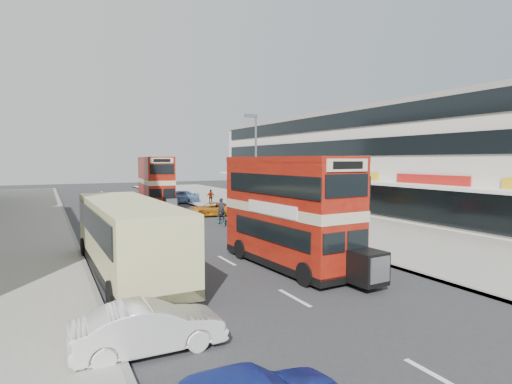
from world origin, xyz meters
TOP-DOWN VIEW (x-y plane):
  - ground at (0.00, 0.00)m, footprint 160.00×160.00m
  - road_surface at (0.00, 20.00)m, footprint 12.00×90.00m
  - pavement_right at (12.00, 20.00)m, footprint 12.00×90.00m
  - kerb_left at (-6.10, 20.00)m, footprint 0.20×90.00m
  - kerb_right at (6.10, 20.00)m, footprint 0.20×90.00m
  - commercial_row at (19.95, 22.00)m, footprint 9.90×46.20m
  - street_lamp at (6.52, 18.00)m, footprint 1.00×0.20m
  - bus_main at (2.05, 5.73)m, footprint 2.86×8.67m
  - bus_second at (2.06, 30.52)m, footprint 3.06×9.01m
  - coach at (-4.57, 7.72)m, footprint 2.98×10.76m
  - car_left_front at (-5.37, 0.20)m, footprint 3.76×1.35m
  - car_right_a at (5.11, 14.36)m, footprint 4.42×2.06m
  - car_right_b at (5.02, 23.07)m, footprint 4.46×2.50m
  - car_right_c at (5.38, 34.17)m, footprint 4.40×1.79m
  - pedestrian_near at (8.09, 14.07)m, footprint 0.69×0.48m
  - pedestrian_far at (7.77, 30.72)m, footprint 0.92×0.43m
  - cyclist at (3.90, 18.18)m, footprint 0.69×1.84m

SIDE VIEW (x-z plane):
  - ground at x=0.00m, z-range 0.00..0.00m
  - road_surface at x=0.00m, z-range 0.00..0.01m
  - pavement_right at x=12.00m, z-range 0.00..0.15m
  - kerb_left at x=-6.10m, z-range -0.01..0.15m
  - kerb_right at x=6.10m, z-range -0.01..0.15m
  - car_right_b at x=5.02m, z-range 0.00..1.18m
  - car_left_front at x=-5.37m, z-range 0.00..1.23m
  - car_right_a at x=5.11m, z-range 0.00..1.25m
  - cyclist at x=3.90m, z-range -0.34..1.64m
  - car_right_c at x=5.38m, z-range 0.00..1.50m
  - pedestrian_far at x=7.77m, z-range 0.15..1.68m
  - pedestrian_near at x=8.09m, z-range 0.15..1.99m
  - coach at x=-4.57m, z-range 0.25..3.09m
  - bus_main at x=2.05m, z-range 0.13..4.87m
  - bus_second at x=2.06m, z-range 0.13..5.00m
  - commercial_row at x=19.95m, z-range 0.05..9.35m
  - street_lamp at x=6.52m, z-range 0.72..8.85m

